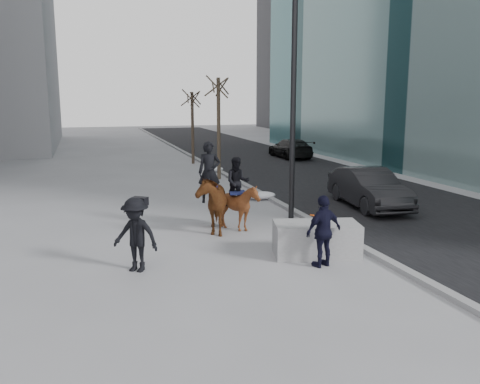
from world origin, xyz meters
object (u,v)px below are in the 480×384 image
object	(u,v)px
car_near	(369,188)
mounted_left	(211,198)
planter	(316,239)
mounted_right	(238,201)

from	to	relation	value
car_near	mounted_left	xyz separation A→B (m)	(-6.38, -1.52, 0.29)
mounted_left	planter	bearing A→B (deg)	-57.92
planter	mounted_right	size ratio (longest dim) A/B	0.96
car_near	mounted_right	world-z (taller)	mounted_right
car_near	mounted_right	size ratio (longest dim) A/B	1.97
mounted_left	mounted_right	world-z (taller)	mounted_left
planter	mounted_right	world-z (taller)	mounted_right
planter	car_near	size ratio (longest dim) A/B	0.49
car_near	mounted_right	distance (m)	5.80
planter	mounted_left	bearing A→B (deg)	122.08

